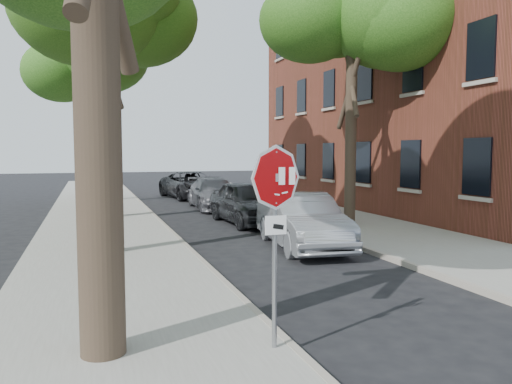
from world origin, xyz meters
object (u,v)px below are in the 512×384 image
tree_right (350,21)px  car_a (247,202)px  apartment_building (459,46)px  stop_sign (275,207)px  car_c (214,193)px  car_b (302,221)px  tree_far (89,61)px  car_d (191,185)px  tree_mid_b (98,8)px

tree_right → car_a: size_ratio=2.01×
apartment_building → stop_sign: bearing=-136.3°
apartment_building → stop_sign: apartment_building is taller
car_c → apartment_building: bearing=-10.7°
car_b → car_a: bearing=96.4°
tree_far → car_b: (5.32, -14.52, -6.46)m
car_a → car_d: (0.00, 10.49, -0.04)m
tree_mid_b → tree_right: (8.40, -4.01, -0.78)m
apartment_building → car_a: apartment_building is taller
tree_mid_b → car_b: tree_mid_b is taller
tree_far → car_d: bearing=9.2°
tree_mid_b → car_a: (5.02, -2.64, -7.21)m
car_a → tree_mid_b: bearing=149.6°
car_a → tree_far: bearing=116.3°
apartment_building → car_d: size_ratio=3.74×
car_a → apartment_building: bearing=9.8°
stop_sign → tree_right: bearing=56.6°
tree_mid_b → apartment_building: bearing=-0.4°
stop_sign → car_d: 22.28m
stop_sign → tree_right: 13.23m
tree_mid_b → car_c: 9.18m
tree_mid_b → car_b: (5.02, -7.54, -7.25)m
car_a → stop_sign: bearing=-108.7°
apartment_building → car_a: bearing=-167.6°
car_c → tree_right: bearing=-60.4°
stop_sign → apartment_building: bearing=43.7°
apartment_building → car_b: bearing=-147.0°
stop_sign → car_a: 12.03m
car_d → stop_sign: bearing=-106.2°
car_a → car_b: bearing=-92.7°
car_a → car_b: (0.00, -4.90, -0.04)m
tree_far → car_b: bearing=-69.9°
car_a → car_c: size_ratio=0.95×
apartment_building → tree_mid_b: apartment_building is taller
car_c → car_d: bearing=91.9°
apartment_building → car_d: 15.53m
car_d → tree_far: bearing=-178.4°
car_d → tree_right: bearing=-81.8°
car_d → car_a: bearing=-97.7°
stop_sign → car_d: bearing=81.5°
tree_right → tree_far: bearing=128.3°
apartment_building → car_a: (-11.40, -2.51, -6.86)m
apartment_building → tree_right: size_ratio=2.17×
tree_right → car_b: tree_right is taller
stop_sign → tree_mid_b: bearing=96.9°
apartment_building → tree_right: bearing=-154.1°
car_a → car_b: size_ratio=1.02×
tree_right → car_d: 13.93m
tree_mid_b → tree_far: size_ratio=1.11×
tree_mid_b → car_d: (5.02, 7.85, -7.25)m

